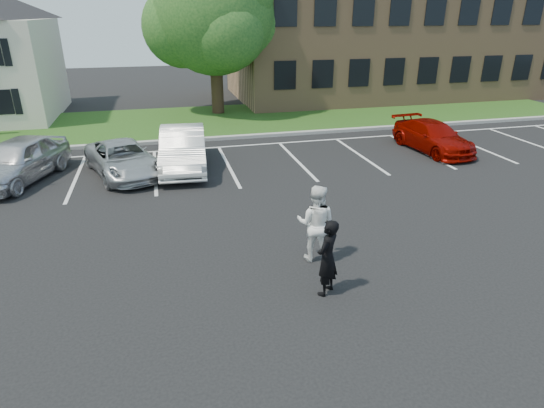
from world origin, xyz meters
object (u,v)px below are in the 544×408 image
object	(u,v)px
man_black_suit	(327,258)
car_white_sedan	(183,149)
tree	(215,16)
car_red_compact	(433,137)
car_silver_minivan	(123,159)
man_white_shirt	(316,223)
car_silver_west	(18,160)
office_building	(392,33)

from	to	relation	value
man_black_suit	car_white_sedan	bearing A→B (deg)	-119.18
tree	car_red_compact	world-z (taller)	tree
tree	car_silver_minivan	xyz separation A→B (m)	(-4.96, -10.08, -4.75)
man_white_shirt	car_silver_west	bearing A→B (deg)	-15.46
man_black_suit	man_white_shirt	distance (m)	1.47
car_silver_west	car_red_compact	distance (m)	16.30
man_white_shirt	car_white_sedan	world-z (taller)	man_white_shirt
man_white_shirt	car_silver_minivan	bearing A→B (deg)	-30.05
tree	man_black_suit	distance (m)	19.66
car_silver_west	car_red_compact	world-z (taller)	car_silver_west
man_black_suit	man_white_shirt	world-z (taller)	man_white_shirt
tree	car_silver_west	world-z (taller)	tree
man_black_suit	car_silver_west	distance (m)	12.29
car_silver_west	tree	bearing A→B (deg)	69.96
car_white_sedan	office_building	bearing A→B (deg)	45.99
office_building	car_red_compact	size ratio (longest dim) A/B	5.22
office_building	car_white_sedan	distance (m)	21.22
car_white_sedan	man_white_shirt	bearing A→B (deg)	-67.25
man_black_suit	man_white_shirt	bearing A→B (deg)	-142.92
car_silver_west	car_silver_minivan	distance (m)	3.54
office_building	man_white_shirt	world-z (taller)	office_building
car_silver_minivan	car_red_compact	distance (m)	12.77
car_silver_minivan	tree	bearing A→B (deg)	45.41
car_silver_west	car_silver_minivan	bearing A→B (deg)	17.23
tree	car_red_compact	xyz separation A→B (m)	(7.81, -10.06, -4.73)
car_red_compact	car_white_sedan	bearing A→B (deg)	173.61
office_building	car_silver_minivan	size ratio (longest dim) A/B	5.17
car_red_compact	man_white_shirt	bearing A→B (deg)	-141.59
man_black_suit	car_red_compact	xyz separation A→B (m)	(8.23, 9.07, -0.23)
man_white_shirt	car_white_sedan	xyz separation A→B (m)	(-2.58, 7.83, -0.18)
car_silver_minivan	car_red_compact	world-z (taller)	car_red_compact
man_white_shirt	office_building	bearing A→B (deg)	-93.31
car_silver_west	man_white_shirt	bearing A→B (deg)	-22.59
office_building	car_silver_west	bearing A→B (deg)	-147.06
tree	car_white_sedan	world-z (taller)	tree
office_building	man_black_suit	distance (m)	26.93
man_black_suit	car_silver_west	bearing A→B (deg)	-92.30
man_black_suit	car_silver_west	size ratio (longest dim) A/B	0.38
man_white_shirt	man_black_suit	bearing A→B (deg)	108.22
office_building	tree	xyz separation A→B (m)	(-12.93, -4.02, 1.19)
car_white_sedan	man_black_suit	bearing A→B (deg)	-71.35
office_building	man_black_suit	bearing A→B (deg)	-119.98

